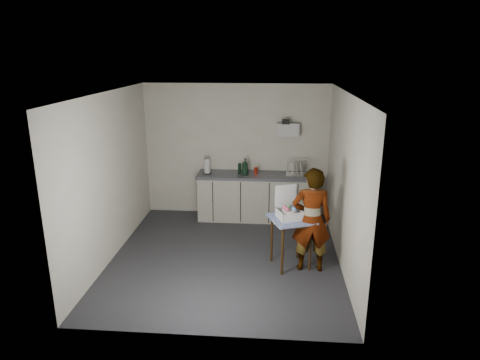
# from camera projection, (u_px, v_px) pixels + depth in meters

# --- Properties ---
(ground) EXTENTS (4.00, 4.00, 0.00)m
(ground) POSITION_uv_depth(u_px,v_px,m) (226.00, 257.00, 6.89)
(ground) COLOR #2D2D33
(ground) RESTS_ON ground
(wall_back) EXTENTS (3.60, 0.02, 2.60)m
(wall_back) POSITION_uv_depth(u_px,v_px,m) (236.00, 151.00, 8.41)
(wall_back) COLOR beige
(wall_back) RESTS_ON ground
(wall_right) EXTENTS (0.02, 4.00, 2.60)m
(wall_right) POSITION_uv_depth(u_px,v_px,m) (344.00, 182.00, 6.37)
(wall_right) COLOR beige
(wall_right) RESTS_ON ground
(wall_left) EXTENTS (0.02, 4.00, 2.60)m
(wall_left) POSITION_uv_depth(u_px,v_px,m) (111.00, 177.00, 6.65)
(wall_left) COLOR beige
(wall_left) RESTS_ON ground
(ceiling) EXTENTS (3.60, 4.00, 0.01)m
(ceiling) POSITION_uv_depth(u_px,v_px,m) (224.00, 93.00, 6.14)
(ceiling) COLOR silver
(ceiling) RESTS_ON wall_back
(kitchen_counter) EXTENTS (2.24, 0.62, 0.91)m
(kitchen_counter) POSITION_uv_depth(u_px,v_px,m) (255.00, 198.00, 8.36)
(kitchen_counter) COLOR black
(kitchen_counter) RESTS_ON ground
(wall_shelf) EXTENTS (0.42, 0.18, 0.37)m
(wall_shelf) POSITION_uv_depth(u_px,v_px,m) (288.00, 130.00, 8.14)
(wall_shelf) COLOR silver
(wall_shelf) RESTS_ON ground
(side_table) EXTENTS (0.78, 0.78, 0.78)m
(side_table) POSITION_uv_depth(u_px,v_px,m) (291.00, 224.00, 6.42)
(side_table) COLOR #321E0B
(side_table) RESTS_ON ground
(standing_man) EXTENTS (0.59, 0.40, 1.59)m
(standing_man) POSITION_uv_depth(u_px,v_px,m) (311.00, 220.00, 6.28)
(standing_man) COLOR #B2A593
(standing_man) RESTS_ON ground
(soap_bottle) EXTENTS (0.17, 0.17, 0.33)m
(soap_bottle) POSITION_uv_depth(u_px,v_px,m) (245.00, 167.00, 8.12)
(soap_bottle) COLOR black
(soap_bottle) RESTS_ON kitchen_counter
(soda_can) EXTENTS (0.07, 0.07, 0.14)m
(soda_can) POSITION_uv_depth(u_px,v_px,m) (256.00, 171.00, 8.20)
(soda_can) COLOR #B32711
(soda_can) RESTS_ON kitchen_counter
(dark_bottle) EXTENTS (0.06, 0.06, 0.21)m
(dark_bottle) POSITION_uv_depth(u_px,v_px,m) (239.00, 169.00, 8.20)
(dark_bottle) COLOR black
(dark_bottle) RESTS_ON kitchen_counter
(paper_towel) EXTENTS (0.17, 0.17, 0.30)m
(paper_towel) POSITION_uv_depth(u_px,v_px,m) (207.00, 166.00, 8.22)
(paper_towel) COLOR black
(paper_towel) RESTS_ON kitchen_counter
(dish_rack) EXTENTS (0.42, 0.32, 0.29)m
(dish_rack) POSITION_uv_depth(u_px,v_px,m) (297.00, 172.00, 8.14)
(dish_rack) COLOR white
(dish_rack) RESTS_ON kitchen_counter
(bakery_box) EXTENTS (0.44, 0.44, 0.47)m
(bakery_box) POSITION_uv_depth(u_px,v_px,m) (289.00, 211.00, 6.38)
(bakery_box) COLOR silver
(bakery_box) RESTS_ON side_table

